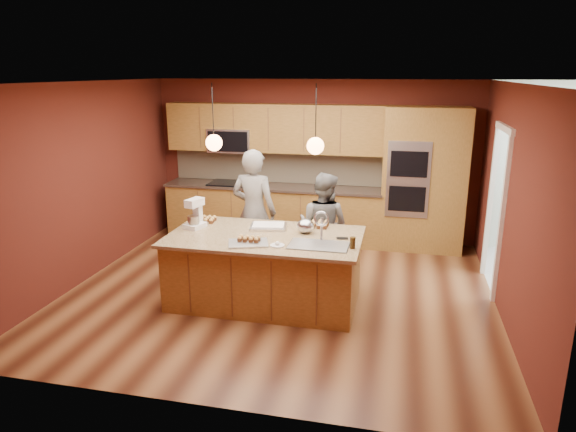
% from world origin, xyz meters
% --- Properties ---
extents(floor, '(5.50, 5.50, 0.00)m').
position_xyz_m(floor, '(0.00, 0.00, 0.00)').
color(floor, '#442012').
rests_on(floor, ground).
extents(ceiling, '(5.50, 5.50, 0.00)m').
position_xyz_m(ceiling, '(0.00, 0.00, 2.70)').
color(ceiling, white).
rests_on(ceiling, ground).
extents(wall_back, '(5.50, 0.00, 5.50)m').
position_xyz_m(wall_back, '(0.00, 2.50, 1.35)').
color(wall_back, '#501C14').
rests_on(wall_back, ground).
extents(wall_front, '(5.50, 0.00, 5.50)m').
position_xyz_m(wall_front, '(0.00, -2.50, 1.35)').
color(wall_front, '#501C14').
rests_on(wall_front, ground).
extents(wall_left, '(0.00, 5.00, 5.00)m').
position_xyz_m(wall_left, '(-2.75, 0.00, 1.35)').
color(wall_left, '#501C14').
rests_on(wall_left, ground).
extents(wall_right, '(0.00, 5.00, 5.00)m').
position_xyz_m(wall_right, '(2.75, 0.00, 1.35)').
color(wall_right, '#501C14').
rests_on(wall_right, ground).
extents(cabinet_run, '(3.74, 0.64, 2.30)m').
position_xyz_m(cabinet_run, '(-0.68, 2.25, 0.98)').
color(cabinet_run, brown).
rests_on(cabinet_run, floor).
extents(oven_column, '(1.30, 0.62, 2.30)m').
position_xyz_m(oven_column, '(1.85, 2.19, 1.15)').
color(oven_column, brown).
rests_on(oven_column, floor).
extents(doorway_trim, '(0.08, 1.11, 2.20)m').
position_xyz_m(doorway_trim, '(2.73, 0.80, 1.05)').
color(doorway_trim, white).
rests_on(doorway_trim, wall_right).
extents(pendant_left, '(0.20, 0.20, 0.80)m').
position_xyz_m(pendant_left, '(-0.73, -0.30, 2.00)').
color(pendant_left, black).
rests_on(pendant_left, ceiling).
extents(pendant_right, '(0.20, 0.20, 0.80)m').
position_xyz_m(pendant_right, '(0.51, -0.30, 2.00)').
color(pendant_right, black).
rests_on(pendant_right, ceiling).
extents(island, '(2.38, 1.33, 1.26)m').
position_xyz_m(island, '(-0.10, -0.31, 0.45)').
color(island, brown).
rests_on(island, floor).
extents(person_left, '(0.70, 0.50, 1.80)m').
position_xyz_m(person_left, '(-0.52, 0.61, 0.90)').
color(person_left, black).
rests_on(person_left, floor).
extents(person_right, '(0.87, 0.76, 1.51)m').
position_xyz_m(person_right, '(0.48, 0.61, 0.76)').
color(person_right, slate).
rests_on(person_right, floor).
extents(stand_mixer, '(0.26, 0.32, 0.38)m').
position_xyz_m(stand_mixer, '(-1.07, -0.19, 1.04)').
color(stand_mixer, white).
rests_on(stand_mixer, island).
extents(sheet_cake, '(0.51, 0.41, 0.05)m').
position_xyz_m(sheet_cake, '(-0.15, 0.00, 0.90)').
color(sheet_cake, silver).
rests_on(sheet_cake, island).
extents(cooling_rack, '(0.54, 0.46, 0.02)m').
position_xyz_m(cooling_rack, '(-0.22, -0.67, 0.89)').
color(cooling_rack, '#BABDC2').
rests_on(cooling_rack, island).
extents(mixing_bowl, '(0.22, 0.22, 0.19)m').
position_xyz_m(mixing_bowl, '(0.36, -0.10, 0.96)').
color(mixing_bowl, silver).
rests_on(mixing_bowl, island).
extents(plate, '(0.17, 0.17, 0.01)m').
position_xyz_m(plate, '(0.14, -0.67, 0.88)').
color(plate, silver).
rests_on(plate, island).
extents(tumbler, '(0.07, 0.07, 0.13)m').
position_xyz_m(tumbler, '(0.99, -0.55, 0.94)').
color(tumbler, '#33220B').
rests_on(tumbler, island).
extents(phone, '(0.15, 0.10, 0.01)m').
position_xyz_m(phone, '(0.84, -0.23, 0.88)').
color(phone, black).
rests_on(phone, island).
extents(cupcakes_left, '(0.23, 0.23, 0.07)m').
position_xyz_m(cupcakes_left, '(-1.02, 0.09, 0.91)').
color(cupcakes_left, tan).
rests_on(cupcakes_left, island).
extents(cupcakes_rack, '(0.28, 0.14, 0.06)m').
position_xyz_m(cupcakes_rack, '(-0.22, -0.62, 0.93)').
color(cupcakes_rack, tan).
rests_on(cupcakes_rack, island).
extents(cupcakes_right, '(0.25, 0.25, 0.07)m').
position_xyz_m(cupcakes_right, '(0.49, 0.19, 0.91)').
color(cupcakes_right, tan).
rests_on(cupcakes_right, island).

